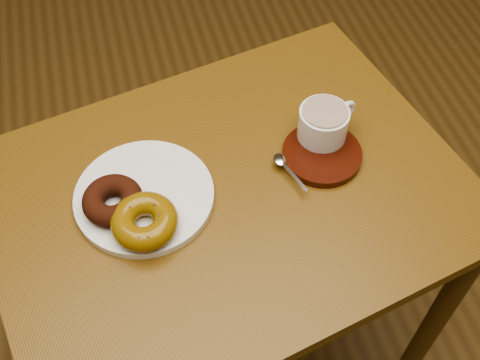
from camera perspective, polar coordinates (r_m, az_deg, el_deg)
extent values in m
cube|color=brown|center=(0.97, -1.14, -1.45)|extent=(0.85, 0.71, 0.03)
cylinder|color=#4B3315|center=(1.31, 17.91, -12.74)|extent=(0.04, 0.04, 0.68)
cylinder|color=#4B3315|center=(1.37, -18.45, -7.70)|extent=(0.04, 0.04, 0.68)
cylinder|color=#4B3315|center=(1.49, 6.65, 2.29)|extent=(0.04, 0.04, 0.68)
cylinder|color=white|center=(0.96, -9.06, -1.53)|extent=(0.23, 0.23, 0.01)
torus|color=#37150B|center=(0.93, -11.97, -1.91)|extent=(0.11, 0.11, 0.03)
torus|color=#7E5A0D|center=(0.90, -9.06, -3.89)|extent=(0.13, 0.13, 0.04)
cube|color=#492C18|center=(0.89, -7.16, -2.90)|extent=(0.01, 0.00, 0.00)
cube|color=#492C18|center=(0.89, -7.52, -2.23)|extent=(0.01, 0.01, 0.00)
cube|color=#492C18|center=(0.90, -8.19, -1.78)|extent=(0.01, 0.01, 0.00)
cube|color=#492C18|center=(0.90, -9.06, -1.64)|extent=(0.01, 0.01, 0.00)
cube|color=#492C18|center=(0.90, -9.94, -1.82)|extent=(0.01, 0.01, 0.00)
cube|color=#492C18|center=(0.90, -10.68, -2.30)|extent=(0.01, 0.01, 0.00)
cube|color=#492C18|center=(0.89, -11.14, -2.98)|extent=(0.01, 0.01, 0.00)
cube|color=#492C18|center=(0.89, -11.22, -3.74)|extent=(0.01, 0.00, 0.00)
cube|color=#492C18|center=(0.88, -10.89, -4.43)|extent=(0.01, 0.01, 0.00)
cube|color=#492C18|center=(0.87, -10.21, -4.91)|extent=(0.01, 0.01, 0.00)
cube|color=#492C18|center=(0.87, -9.32, -5.08)|extent=(0.01, 0.01, 0.00)
cube|color=#492C18|center=(0.87, -8.40, -4.89)|extent=(0.01, 0.01, 0.00)
cube|color=#492C18|center=(0.87, -7.64, -4.38)|extent=(0.01, 0.01, 0.00)
cube|color=#492C18|center=(0.88, -7.20, -3.67)|extent=(0.01, 0.01, 0.00)
cylinder|color=#360F07|center=(1.01, 7.77, 2.43)|extent=(0.17, 0.17, 0.01)
cylinder|color=white|center=(1.00, 7.88, 5.31)|extent=(0.08, 0.08, 0.06)
cylinder|color=brown|center=(0.98, 8.07, 6.45)|extent=(0.07, 0.07, 0.00)
torus|color=white|center=(1.03, 10.01, 6.52)|extent=(0.04, 0.02, 0.04)
ellipsoid|color=silver|center=(0.98, 3.77, 1.97)|extent=(0.02, 0.03, 0.01)
cube|color=silver|center=(0.96, 5.11, 0.40)|extent=(0.03, 0.07, 0.00)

